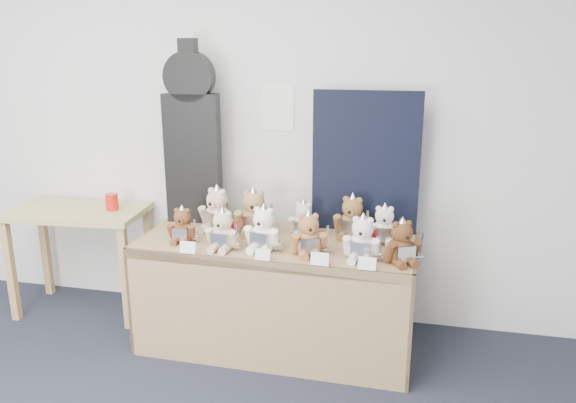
% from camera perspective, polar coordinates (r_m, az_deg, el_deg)
% --- Properties ---
extents(room_shell, '(6.00, 6.00, 6.00)m').
position_cam_1_polar(room_shell, '(3.73, -1.02, 9.49)').
color(room_shell, white).
rests_on(room_shell, floor).
extents(display_table, '(1.70, 0.73, 0.70)m').
position_cam_1_polar(display_table, '(3.42, -1.46, -6.75)').
color(display_table, '#896646').
rests_on(display_table, floor).
extents(side_table, '(0.94, 0.57, 0.76)m').
position_cam_1_polar(side_table, '(4.17, -20.46, -2.40)').
color(side_table, tan).
rests_on(side_table, floor).
extents(guitar_case, '(0.37, 0.13, 1.19)m').
position_cam_1_polar(guitar_case, '(3.72, -9.72, 6.65)').
color(guitar_case, black).
rests_on(guitar_case, display_table).
extents(navy_board, '(0.67, 0.02, 0.89)m').
position_cam_1_polar(navy_board, '(3.52, 7.88, 3.92)').
color(navy_board, black).
rests_on(navy_board, display_table).
extents(red_cup, '(0.09, 0.09, 0.11)m').
position_cam_1_polar(red_cup, '(4.02, -17.46, -0.04)').
color(red_cup, red).
rests_on(red_cup, side_table).
extents(teddy_front_far_left, '(0.20, 0.16, 0.24)m').
position_cam_1_polar(teddy_front_far_left, '(3.44, -10.67, -2.51)').
color(teddy_front_far_left, brown).
rests_on(teddy_front_far_left, display_table).
extents(teddy_front_left, '(0.22, 0.19, 0.27)m').
position_cam_1_polar(teddy_front_left, '(3.28, -6.64, -3.07)').
color(teddy_front_left, '#CDB891').
rests_on(teddy_front_left, display_table).
extents(teddy_front_centre, '(0.24, 0.21, 0.29)m').
position_cam_1_polar(teddy_front_centre, '(3.24, -2.51, -2.98)').
color(teddy_front_centre, white).
rests_on(teddy_front_centre, display_table).
extents(teddy_front_right, '(0.23, 0.22, 0.28)m').
position_cam_1_polar(teddy_front_right, '(3.17, 2.10, -3.53)').
color(teddy_front_right, '#A1663D').
rests_on(teddy_front_right, display_table).
extents(teddy_front_far_right, '(0.23, 0.20, 0.29)m').
position_cam_1_polar(teddy_front_far_right, '(3.12, 7.56, -3.93)').
color(teddy_front_far_right, silver).
rests_on(teddy_front_far_right, display_table).
extents(teddy_front_end, '(0.23, 0.22, 0.28)m').
position_cam_1_polar(teddy_front_end, '(3.11, 11.49, -4.26)').
color(teddy_front_end, brown).
rests_on(teddy_front_end, display_table).
extents(teddy_back_left, '(0.26, 0.24, 0.32)m').
position_cam_1_polar(teddy_back_left, '(3.60, -7.24, -0.98)').
color(teddy_back_left, beige).
rests_on(teddy_back_left, display_table).
extents(teddy_back_centre_left, '(0.27, 0.23, 0.32)m').
position_cam_1_polar(teddy_back_centre_left, '(3.51, -3.51, -1.29)').
color(teddy_back_centre_left, '#9A7D4D').
rests_on(teddy_back_centre_left, display_table).
extents(teddy_back_centre_right, '(0.20, 0.16, 0.25)m').
position_cam_1_polar(teddy_back_centre_right, '(3.49, 1.57, -1.91)').
color(teddy_back_centre_right, beige).
rests_on(teddy_back_centre_right, display_table).
extents(teddy_back_right, '(0.25, 0.21, 0.30)m').
position_cam_1_polar(teddy_back_right, '(3.46, 6.50, -1.79)').
color(teddy_back_right, brown).
rests_on(teddy_back_right, display_table).
extents(teddy_back_end, '(0.21, 0.17, 0.26)m').
position_cam_1_polar(teddy_back_end, '(3.41, 9.73, -2.49)').
color(teddy_back_end, white).
rests_on(teddy_back_end, display_table).
extents(entry_card_a, '(0.10, 0.02, 0.07)m').
position_cam_1_polar(entry_card_a, '(3.26, -10.16, -4.62)').
color(entry_card_a, white).
rests_on(entry_card_a, display_table).
extents(entry_card_b, '(0.09, 0.02, 0.06)m').
position_cam_1_polar(entry_card_b, '(3.11, -2.59, -5.42)').
color(entry_card_b, white).
rests_on(entry_card_b, display_table).
extents(entry_card_c, '(0.10, 0.02, 0.07)m').
position_cam_1_polar(entry_card_c, '(3.04, 3.23, -5.86)').
color(entry_card_c, white).
rests_on(entry_card_c, display_table).
extents(entry_card_d, '(0.10, 0.02, 0.07)m').
position_cam_1_polar(entry_card_d, '(3.01, 8.02, -6.25)').
color(entry_card_d, white).
rests_on(entry_card_d, display_table).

